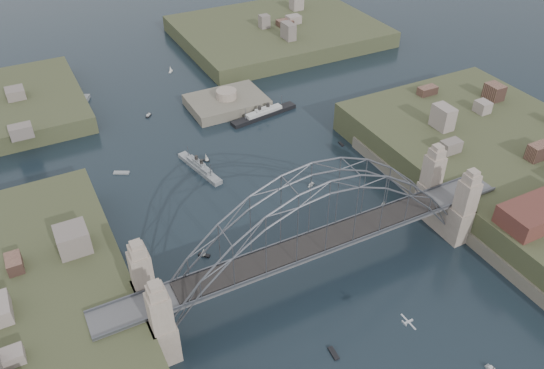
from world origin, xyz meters
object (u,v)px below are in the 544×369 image
(fort_island, at_px, (227,108))
(naval_cruiser_near, at_px, (200,168))
(naval_cruiser_far, at_px, (79,107))
(ocean_liner, at_px, (264,114))
(bridge, at_px, (317,227))

(fort_island, height_order, naval_cruiser_near, fort_island)
(naval_cruiser_far, distance_m, ocean_liner, 54.01)
(bridge, distance_m, fort_island, 72.14)
(fort_island, xyz_separation_m, naval_cruiser_far, (-38.93, 18.22, 1.16))
(fort_island, bearing_deg, naval_cruiser_far, 154.93)
(naval_cruiser_far, height_order, ocean_liner, naval_cruiser_far)
(naval_cruiser_near, height_order, ocean_liner, ocean_liner)
(naval_cruiser_far, xyz_separation_m, ocean_liner, (46.04, -28.23, -0.02))
(bridge, xyz_separation_m, fort_island, (12.00, 70.00, -12.66))
(naval_cruiser_near, relative_size, ocean_liner, 0.79)
(fort_island, bearing_deg, bridge, -99.73)
(naval_cruiser_near, bearing_deg, ocean_liner, 32.45)
(bridge, relative_size, fort_island, 3.82)
(bridge, xyz_separation_m, naval_cruiser_near, (-6.99, 43.40, -11.55))
(bridge, height_order, naval_cruiser_near, bridge)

